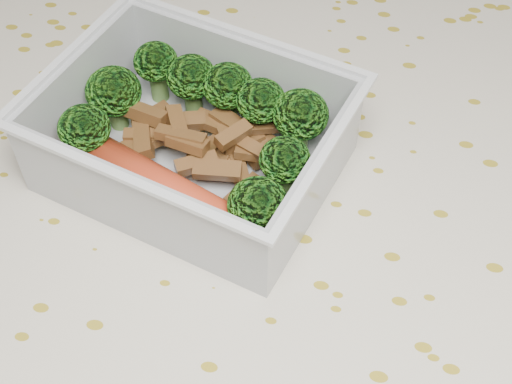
# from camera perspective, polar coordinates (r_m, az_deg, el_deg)

# --- Properties ---
(dining_table) EXTENTS (1.40, 0.90, 0.75)m
(dining_table) POSITION_cam_1_polar(r_m,az_deg,el_deg) (0.50, 0.08, -8.82)
(dining_table) COLOR brown
(dining_table) RESTS_ON ground
(tablecloth) EXTENTS (1.46, 0.96, 0.19)m
(tablecloth) POSITION_cam_1_polar(r_m,az_deg,el_deg) (0.46, 0.09, -5.65)
(tablecloth) COLOR beige
(tablecloth) RESTS_ON dining_table
(lunch_container) EXTENTS (0.21, 0.18, 0.06)m
(lunch_container) POSITION_cam_1_polar(r_m,az_deg,el_deg) (0.44, -4.99, 3.72)
(lunch_container) COLOR silver
(lunch_container) RESTS_ON tablecloth
(broccoli_florets) EXTENTS (0.16, 0.13, 0.04)m
(broccoli_florets) POSITION_cam_1_polar(r_m,az_deg,el_deg) (0.44, -3.89, 6.14)
(broccoli_florets) COLOR #608C3F
(broccoli_florets) RESTS_ON lunch_container
(meat_pile) EXTENTS (0.10, 0.08, 0.03)m
(meat_pile) POSITION_cam_1_polar(r_m,az_deg,el_deg) (0.45, -3.93, 3.99)
(meat_pile) COLOR brown
(meat_pile) RESTS_ON lunch_container
(sausage) EXTENTS (0.14, 0.07, 0.03)m
(sausage) POSITION_cam_1_polar(r_m,az_deg,el_deg) (0.42, -7.08, -0.12)
(sausage) COLOR #BF391D
(sausage) RESTS_ON lunch_container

